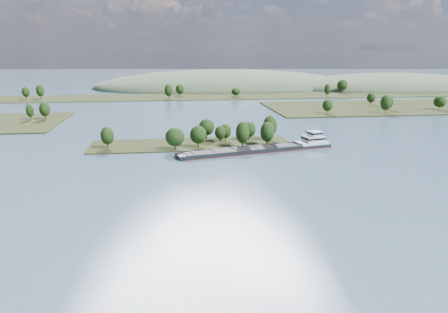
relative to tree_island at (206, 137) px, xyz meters
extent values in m
plane|color=#394E63|center=(-7.44, -58.62, -3.97)|extent=(1800.00, 1800.00, 0.00)
cube|color=black|center=(-7.44, 1.38, -3.97)|extent=(100.00, 30.00, 1.20)
cylinder|color=black|center=(16.68, -10.64, -1.28)|extent=(0.50, 0.50, 4.19)
ellipsoid|color=black|center=(16.68, -10.64, 4.06)|extent=(6.70, 6.70, 10.78)
cylinder|color=black|center=(1.49, 13.45, -1.64)|extent=(0.50, 0.50, 3.47)
ellipsoid|color=black|center=(1.49, 13.45, 2.77)|extent=(8.37, 8.37, 8.92)
cylinder|color=black|center=(-4.40, -6.61, -1.65)|extent=(0.50, 0.50, 3.45)
ellipsoid|color=black|center=(-4.40, -6.61, 2.74)|extent=(8.03, 8.03, 8.87)
cylinder|color=black|center=(7.58, 3.55, -1.99)|extent=(0.50, 0.50, 2.77)
ellipsoid|color=black|center=(7.58, 3.55, 1.53)|extent=(5.58, 5.58, 7.11)
cylinder|color=black|center=(-15.62, -11.07, -1.61)|extent=(0.50, 0.50, 3.52)
ellipsoid|color=black|center=(-15.62, -11.07, 2.86)|extent=(9.08, 9.08, 9.05)
cylinder|color=black|center=(-47.79, -2.75, -1.68)|extent=(0.50, 0.50, 3.38)
ellipsoid|color=black|center=(-47.79, -2.75, 2.62)|extent=(6.45, 6.45, 8.70)
cylinder|color=black|center=(10.54, 6.03, -1.91)|extent=(0.50, 0.50, 2.92)
ellipsoid|color=black|center=(10.54, 6.03, 1.80)|extent=(6.18, 6.18, 7.50)
cylinder|color=black|center=(33.92, 5.36, -1.25)|extent=(0.50, 0.50, 4.24)
ellipsoid|color=black|center=(33.92, 5.36, 4.14)|extent=(7.38, 7.38, 10.90)
cylinder|color=black|center=(29.51, -7.42, -1.46)|extent=(0.50, 0.50, 3.83)
ellipsoid|color=black|center=(29.51, -7.42, 3.41)|extent=(7.04, 7.04, 9.85)
cylinder|color=black|center=(23.05, 6.30, -1.77)|extent=(0.50, 0.50, 3.20)
ellipsoid|color=black|center=(23.05, 6.30, 2.30)|extent=(7.24, 7.24, 8.23)
cylinder|color=black|center=(-100.26, 90.38, -1.28)|extent=(0.50, 0.50, 3.78)
ellipsoid|color=black|center=(-100.26, 90.38, 3.52)|extent=(6.87, 6.87, 9.71)
cylinder|color=black|center=(-109.78, 90.51, -1.48)|extent=(0.50, 0.50, 3.39)
ellipsoid|color=black|center=(-109.78, 90.51, 2.83)|extent=(5.08, 5.08, 8.72)
cylinder|color=black|center=(97.03, 91.05, -1.45)|extent=(0.50, 0.50, 3.45)
ellipsoid|color=black|center=(97.03, 91.05, 2.94)|extent=(7.42, 7.42, 8.87)
cylinder|color=black|center=(190.91, 100.09, -1.38)|extent=(0.50, 0.50, 3.59)
ellipsoid|color=black|center=(190.91, 100.09, 3.19)|extent=(9.47, 9.47, 9.24)
cylinder|color=black|center=(139.90, 87.16, -0.94)|extent=(0.50, 0.50, 4.46)
ellipsoid|color=black|center=(139.90, 87.16, 4.74)|extent=(7.90, 7.90, 11.48)
cylinder|color=black|center=(150.91, 102.84, -1.43)|extent=(0.50, 0.50, 3.49)
ellipsoid|color=black|center=(150.91, 102.84, 3.01)|extent=(6.36, 6.36, 8.98)
cylinder|color=black|center=(152.38, 136.69, -1.52)|extent=(0.50, 0.50, 3.31)
ellipsoid|color=black|center=(152.38, 136.69, 2.69)|extent=(7.18, 7.18, 8.50)
cube|color=black|center=(-7.44, 221.38, -3.97)|extent=(900.00, 60.00, 1.20)
cylinder|color=black|center=(-150.11, 218.98, -1.49)|extent=(0.50, 0.50, 3.76)
ellipsoid|color=black|center=(-150.11, 218.98, 3.28)|extent=(7.13, 7.13, 9.66)
cylinder|color=black|center=(138.45, 202.77, -1.34)|extent=(0.50, 0.50, 4.07)
ellipsoid|color=black|center=(138.45, 202.77, 3.84)|extent=(5.98, 5.98, 10.47)
cylinder|color=black|center=(-5.73, 226.96, -1.46)|extent=(0.50, 0.50, 3.82)
ellipsoid|color=black|center=(-5.73, 226.96, 3.40)|extent=(8.27, 8.27, 9.83)
cylinder|color=black|center=(167.40, 236.22, -1.06)|extent=(0.50, 0.50, 4.62)
ellipsoid|color=black|center=(167.40, 236.22, 4.81)|extent=(11.00, 11.00, 11.87)
cylinder|color=black|center=(-137.06, 218.56, -1.18)|extent=(0.50, 0.50, 4.39)
ellipsoid|color=black|center=(-137.06, 218.56, 4.40)|extent=(7.31, 7.31, 11.28)
cylinder|color=black|center=(48.62, 212.27, -1.90)|extent=(0.50, 0.50, 2.94)
ellipsoid|color=black|center=(48.62, 212.27, 1.83)|extent=(9.01, 9.01, 7.55)
cylinder|color=black|center=(-16.99, 202.97, -1.10)|extent=(0.50, 0.50, 4.55)
ellipsoid|color=black|center=(-16.99, 202.97, 4.68)|extent=(7.74, 7.74, 11.69)
ellipsoid|color=#415439|center=(252.56, 291.38, -3.97)|extent=(260.00, 140.00, 36.00)
ellipsoid|color=#415439|center=(52.56, 321.38, -3.97)|extent=(320.00, 160.00, 44.00)
cube|color=black|center=(23.04, -17.19, -3.50)|extent=(74.92, 26.67, 2.06)
cube|color=maroon|center=(23.04, -17.19, -3.93)|extent=(75.15, 26.90, 0.23)
cube|color=black|center=(14.69, -14.50, -2.20)|extent=(56.45, 13.99, 0.75)
cube|color=black|center=(16.84, -23.40, -2.20)|extent=(56.45, 13.99, 0.75)
cube|color=black|center=(15.76, -18.95, -2.34)|extent=(56.52, 21.37, 0.28)
cube|color=black|center=(-4.24, -23.79, -2.06)|extent=(9.98, 9.43, 0.33)
cube|color=black|center=(5.76, -21.37, -2.06)|extent=(9.98, 9.43, 0.33)
cube|color=black|center=(15.76, -18.95, -2.06)|extent=(9.98, 9.43, 0.33)
cube|color=black|center=(25.76, -16.53, -2.06)|extent=(9.98, 9.43, 0.33)
cube|color=black|center=(35.76, -14.12, -2.06)|extent=(9.98, 9.43, 0.33)
cube|color=black|center=(-13.78, -26.09, -3.13)|extent=(4.71, 8.84, 1.87)
cylinder|color=black|center=(-12.87, -25.87, -1.82)|extent=(0.27, 0.27, 2.06)
cube|color=silver|center=(51.22, -10.38, -1.91)|extent=(16.65, 12.24, 1.12)
cube|color=silver|center=(52.13, -10.16, -0.04)|extent=(10.85, 9.47, 2.81)
cube|color=black|center=(52.13, -10.16, 0.33)|extent=(11.07, 9.70, 0.84)
cube|color=silver|center=(53.04, -9.94, 2.39)|extent=(6.77, 6.77, 2.06)
cube|color=black|center=(53.04, -9.94, 2.76)|extent=(7.00, 7.00, 0.75)
cube|color=silver|center=(53.04, -9.94, 3.51)|extent=(7.22, 7.22, 0.19)
cylinder|color=silver|center=(55.31, -9.39, 4.63)|extent=(0.23, 0.23, 2.43)
cylinder|color=black|center=(48.74, -8.09, 3.70)|extent=(0.56, 0.56, 1.12)
camera|label=1|loc=(-18.79, -213.39, 43.52)|focal=35.00mm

